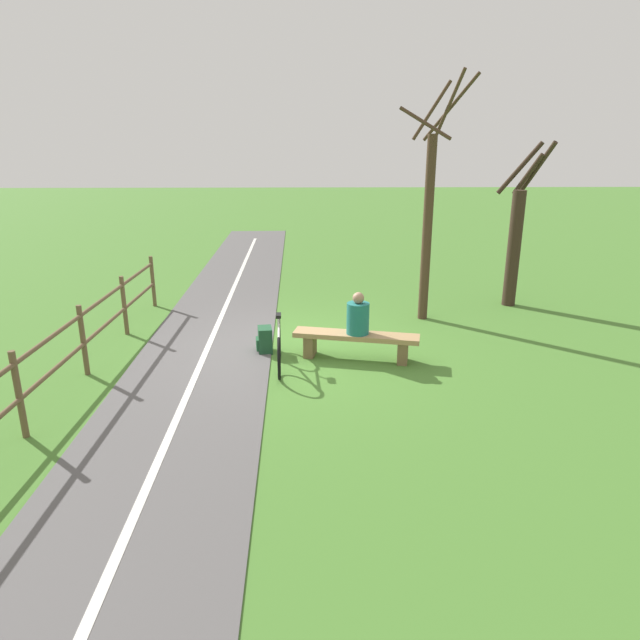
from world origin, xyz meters
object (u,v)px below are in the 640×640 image
(tree_mid_field, at_px, (516,237))
(bench, at_px, (356,341))
(tree_far_left, at_px, (429,213))
(backpack, at_px, (265,340))
(person_seated, at_px, (358,317))
(bicycle, at_px, (279,346))

(tree_mid_field, bearing_deg, bench, 41.05)
(tree_far_left, bearing_deg, backpack, 31.40)
(bench, distance_m, person_seated, 0.41)
(person_seated, bearing_deg, bench, -0.00)
(tree_far_left, distance_m, tree_mid_field, 2.42)
(bench, height_order, tree_far_left, tree_far_left)
(person_seated, distance_m, bicycle, 1.36)
(person_seated, xyz_separation_m, tree_far_left, (-1.56, -2.25, 1.40))
(bench, distance_m, tree_mid_field, 5.04)
(bicycle, relative_size, backpack, 3.69)
(bicycle, distance_m, backpack, 0.73)
(bench, distance_m, bicycle, 1.28)
(person_seated, xyz_separation_m, bicycle, (1.26, 0.30, -0.38))
(bench, height_order, bicycle, bicycle)
(bicycle, distance_m, tree_mid_field, 6.18)
(bicycle, xyz_separation_m, backpack, (0.28, -0.66, -0.13))
(tree_mid_field, bearing_deg, person_seated, 41.28)
(backpack, xyz_separation_m, tree_mid_field, (-5.22, -2.87, 1.28))
(person_seated, height_order, tree_far_left, tree_far_left)
(backpack, xyz_separation_m, tree_far_left, (-3.10, -1.89, 1.91))
(bicycle, bearing_deg, person_seated, 100.97)
(bench, relative_size, tree_mid_field, 0.60)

